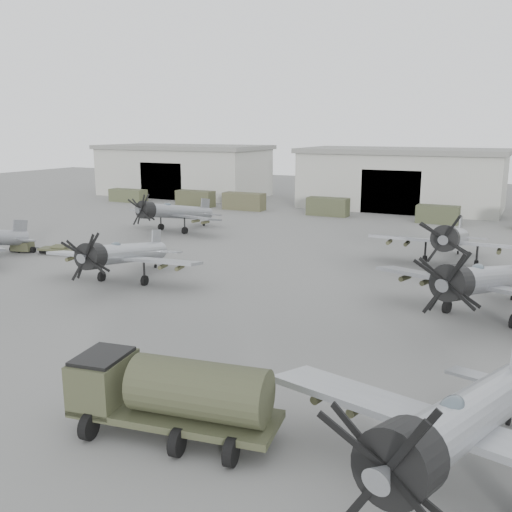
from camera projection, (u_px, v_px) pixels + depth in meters
The scene contains 16 objects.
ground at pixel (142, 351), 30.21m from camera, with size 220.00×220.00×0.00m, color #61615E.
hangar_left at pixel (184, 170), 99.88m from camera, with size 29.00×14.80×8.70m.
hangar_center at pixel (402, 178), 83.47m from camera, with size 29.00×14.80×8.70m.
support_truck_0 at pixel (128, 195), 91.38m from camera, with size 6.19×2.20×2.01m, color #41462D.
support_truck_1 at pixel (195, 199), 85.85m from camera, with size 5.88×2.20×2.38m, color #3C3D28.
support_truck_2 at pixel (244, 201), 82.27m from camera, with size 6.12×2.20×2.46m, color #42412B.
support_truck_3 at pixel (328, 207), 76.77m from camera, with size 5.54×2.20×2.43m, color #3A3E29.
support_truck_4 at pixel (438, 214), 70.60m from camera, with size 5.10×2.20×2.20m, color #393D28.
aircraft_near_2 at pixel (458, 425), 17.74m from camera, with size 13.83×12.45×5.50m.
aircraft_mid_1 at pixel (121, 254), 42.82m from camera, with size 12.49×11.24×4.96m.
aircraft_mid_2 at pixel (481, 281), 34.43m from camera, with size 13.73×12.36×5.49m.
aircraft_far_0 at pixel (171, 212), 64.30m from camera, with size 12.75×11.48×5.06m.
aircraft_far_1 at pixel (452, 239), 47.65m from camera, with size 13.73×12.36×5.52m.
fuel_tanker at pixel (172, 391), 21.61m from camera, with size 8.32×4.52×3.09m.
tug_trailer at pixel (37, 247), 53.89m from camera, with size 7.02×2.95×1.39m.
ground_crew at pixel (97, 253), 49.32m from camera, with size 0.68×0.45×1.87m, color #40412A.
Camera 1 is at (17.98, -22.77, 11.51)m, focal length 40.00 mm.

